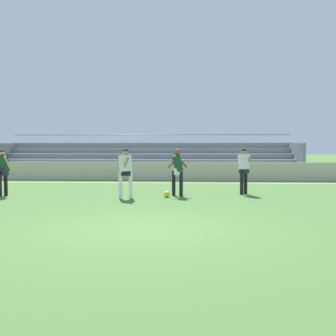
# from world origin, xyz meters

# --- Properties ---
(ground_plane) EXTENTS (160.00, 160.00, 0.00)m
(ground_plane) POSITION_xyz_m (0.00, 0.00, 0.00)
(ground_plane) COLOR #477033
(field_line_sideline) EXTENTS (44.00, 0.12, 0.01)m
(field_line_sideline) POSITION_xyz_m (0.00, 11.08, 0.00)
(field_line_sideline) COLOR white
(field_line_sideline) RESTS_ON ground
(sideline_wall) EXTENTS (48.00, 0.16, 0.96)m
(sideline_wall) POSITION_xyz_m (0.00, 12.55, 0.48)
(sideline_wall) COLOR beige
(sideline_wall) RESTS_ON ground
(bleacher_stand) EXTENTS (17.59, 3.67, 2.54)m
(bleacher_stand) POSITION_xyz_m (-1.64, 15.45, 1.06)
(bleacher_stand) COLOR #9EA3AD
(bleacher_stand) RESTS_ON ground
(player_dark_trailing_run) EXTENTS (0.73, 0.47, 1.69)m
(player_dark_trailing_run) POSITION_xyz_m (0.51, 5.94, 1.01)
(player_dark_trailing_run) COLOR black
(player_dark_trailing_run) RESTS_ON ground
(player_white_deep_cover) EXTENTS (0.48, 0.72, 1.71)m
(player_white_deep_cover) POSITION_xyz_m (-1.24, 5.13, 1.02)
(player_white_deep_cover) COLOR white
(player_white_deep_cover) RESTS_ON ground
(player_dark_on_ball) EXTENTS (0.55, 0.45, 1.68)m
(player_dark_on_ball) POSITION_xyz_m (-5.72, 5.47, 1.00)
(player_dark_on_ball) COLOR black
(player_dark_on_ball) RESTS_ON ground
(player_white_wide_left) EXTENTS (0.45, 0.55, 1.71)m
(player_white_wide_left) POSITION_xyz_m (2.95, 6.57, 1.02)
(player_white_wide_left) COLOR black
(player_white_wide_left) RESTS_ON ground
(soccer_ball) EXTENTS (0.22, 0.22, 0.22)m
(soccer_ball) POSITION_xyz_m (0.15, 5.53, 0.11)
(soccer_ball) COLOR yellow
(soccer_ball) RESTS_ON ground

